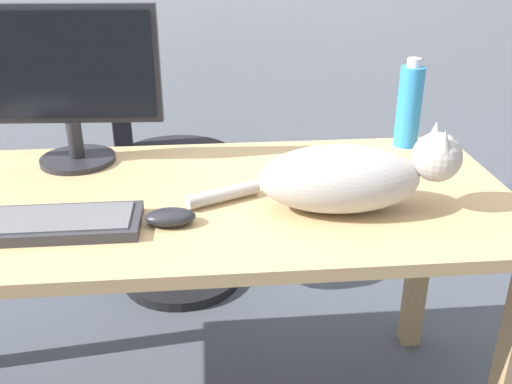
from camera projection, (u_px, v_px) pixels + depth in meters
The scene contains 7 objects.
desk at pixel (171, 231), 1.42m from camera, with size 1.66×0.70×0.73m.
office_chair at pixel (164, 188), 2.19m from camera, with size 0.49×0.48×0.94m.
monitor at pixel (67, 80), 1.48m from camera, with size 0.48×0.20×0.41m.
keyboard at pixel (36, 224), 1.22m from camera, with size 0.44×0.15×0.03m.
cat at pixel (349, 176), 1.28m from camera, with size 0.61×0.21×0.20m.
computer_mouse at pixel (170, 217), 1.24m from camera, with size 0.11×0.06×0.04m, color #232328.
water_bottle at pixel (409, 106), 1.65m from camera, with size 0.07×0.07×0.25m.
Camera 1 is at (0.10, -1.26, 1.32)m, focal length 40.57 mm.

